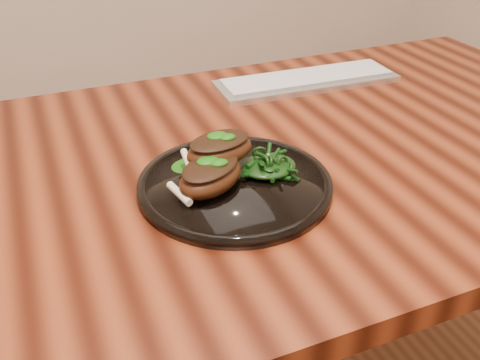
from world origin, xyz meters
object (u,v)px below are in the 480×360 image
object	(u,v)px
desk	(231,199)
keyboard	(307,80)
plate	(235,184)
greens_heap	(268,163)
lamb_chop_front	(210,175)

from	to	relation	value
desk	keyboard	world-z (taller)	keyboard
plate	greens_heap	distance (m)	0.06
desk	keyboard	size ratio (longest dim) A/B	3.96
lamb_chop_front	greens_heap	distance (m)	0.10
desk	keyboard	distance (m)	0.38
desk	plate	xyz separation A→B (m)	(-0.03, -0.09, 0.09)
desk	greens_heap	world-z (taller)	greens_heap
desk	greens_heap	size ratio (longest dim) A/B	18.56
plate	lamb_chop_front	bearing A→B (deg)	-165.98
plate	keyboard	distance (m)	0.45
lamb_chop_front	greens_heap	size ratio (longest dim) A/B	1.56
desk	keyboard	bearing A→B (deg)	41.05
plate	keyboard	world-z (taller)	keyboard
desk	plate	bearing A→B (deg)	-107.60
lamb_chop_front	keyboard	bearing A→B (deg)	44.70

